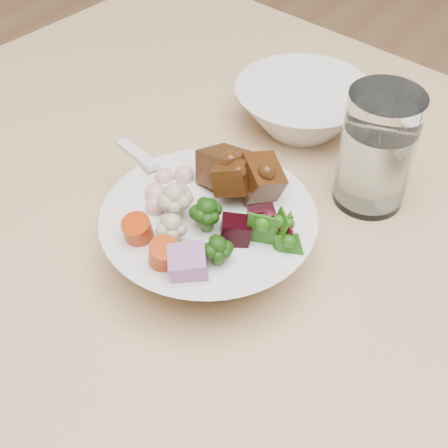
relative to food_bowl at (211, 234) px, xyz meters
The scene contains 4 objects.
food_bowl is the anchor object (origin of this frame).
soup_spoon 0.08m from the food_bowl, behind, with size 0.10×0.05×0.02m.
water_glass 0.19m from the food_bowl, 64.02° to the left, with size 0.07×0.07×0.13m.
side_bowl 0.24m from the food_bowl, 100.07° to the left, with size 0.16×0.16×0.05m, color white, non-canonical shape.
Camera 1 is at (-0.21, -0.19, 1.16)m, focal length 50.00 mm.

